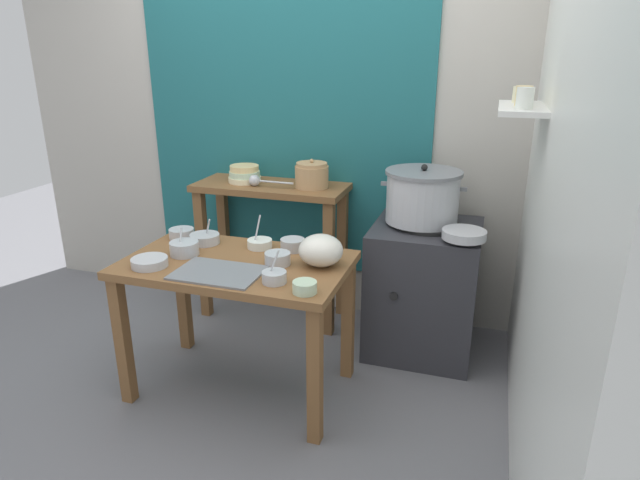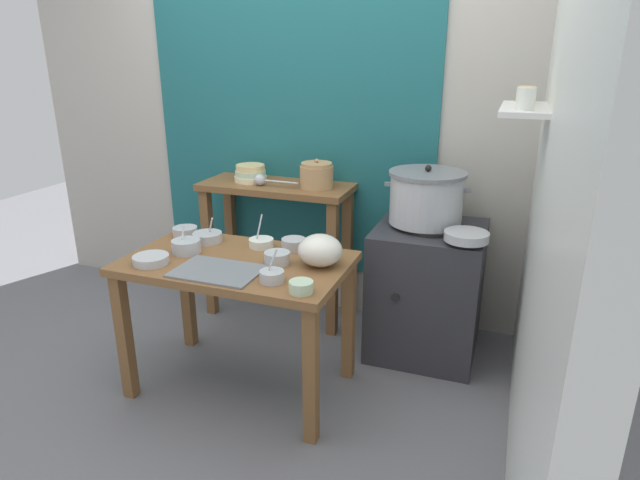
{
  "view_description": "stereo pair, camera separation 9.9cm",
  "coord_description": "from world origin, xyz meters",
  "px_view_note": "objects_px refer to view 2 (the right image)",
  "views": [
    {
      "loc": [
        1.15,
        -2.23,
        1.7
      ],
      "look_at": [
        0.39,
        0.14,
        0.82
      ],
      "focal_mm": 30.37,
      "sensor_mm": 36.0,
      "label": 1
    },
    {
      "loc": [
        1.24,
        -2.2,
        1.7
      ],
      "look_at": [
        0.39,
        0.14,
        0.82
      ],
      "focal_mm": 30.37,
      "sensor_mm": 36.0,
      "label": 2
    }
  ],
  "objects_px": {
    "prep_table": "(237,280)",
    "serving_tray": "(217,271)",
    "stove_block": "(427,290)",
    "ladle": "(262,180)",
    "back_shelf_table": "(277,217)",
    "prep_bowl_7": "(277,257)",
    "bowl_stack_enamel": "(251,174)",
    "prep_bowl_1": "(151,259)",
    "clay_pot": "(317,175)",
    "prep_bowl_6": "(272,276)",
    "prep_bowl_3": "(186,246)",
    "steamer_pot": "(426,197)",
    "plastic_bag": "(320,250)",
    "prep_bowl_5": "(261,242)",
    "prep_bowl_8": "(185,231)",
    "prep_bowl_4": "(207,237)",
    "prep_bowl_2": "(294,244)",
    "wide_pan": "(466,236)",
    "prep_bowl_0": "(301,286)"
  },
  "relations": [
    {
      "from": "plastic_bag",
      "to": "prep_bowl_8",
      "type": "height_order",
      "value": "plastic_bag"
    },
    {
      "from": "ladle",
      "to": "prep_bowl_2",
      "type": "xyz_separation_m",
      "value": [
        0.44,
        -0.54,
        -0.18
      ]
    },
    {
      "from": "stove_block",
      "to": "ladle",
      "type": "distance_m",
      "value": 1.2
    },
    {
      "from": "ladle",
      "to": "prep_bowl_4",
      "type": "distance_m",
      "value": 0.62
    },
    {
      "from": "steamer_pot",
      "to": "prep_bowl_0",
      "type": "distance_m",
      "value": 1.05
    },
    {
      "from": "stove_block",
      "to": "prep_bowl_3",
      "type": "height_order",
      "value": "prep_bowl_3"
    },
    {
      "from": "stove_block",
      "to": "prep_bowl_6",
      "type": "xyz_separation_m",
      "value": [
        -0.56,
        -0.9,
        0.37
      ]
    },
    {
      "from": "prep_bowl_3",
      "to": "prep_bowl_7",
      "type": "distance_m",
      "value": 0.5
    },
    {
      "from": "steamer_pot",
      "to": "prep_bowl_5",
      "type": "height_order",
      "value": "steamer_pot"
    },
    {
      "from": "steamer_pot",
      "to": "bowl_stack_enamel",
      "type": "distance_m",
      "value": 1.15
    },
    {
      "from": "ladle",
      "to": "serving_tray",
      "type": "distance_m",
      "value": 0.99
    },
    {
      "from": "plastic_bag",
      "to": "prep_bowl_4",
      "type": "relative_size",
      "value": 1.36
    },
    {
      "from": "wide_pan",
      "to": "prep_bowl_7",
      "type": "bearing_deg",
      "value": -149.91
    },
    {
      "from": "prep_bowl_7",
      "to": "wide_pan",
      "type": "bearing_deg",
      "value": 30.09
    },
    {
      "from": "ladle",
      "to": "plastic_bag",
      "type": "distance_m",
      "value": 0.96
    },
    {
      "from": "ladle",
      "to": "plastic_bag",
      "type": "height_order",
      "value": "ladle"
    },
    {
      "from": "prep_bowl_1",
      "to": "stove_block",
      "type": "bearing_deg",
      "value": 36.92
    },
    {
      "from": "ladle",
      "to": "prep_bowl_1",
      "type": "xyz_separation_m",
      "value": [
        -0.13,
        -0.96,
        -0.19
      ]
    },
    {
      "from": "back_shelf_table",
      "to": "prep_bowl_7",
      "type": "height_order",
      "value": "back_shelf_table"
    },
    {
      "from": "steamer_pot",
      "to": "prep_bowl_8",
      "type": "bearing_deg",
      "value": -157.42
    },
    {
      "from": "steamer_pot",
      "to": "prep_bowl_1",
      "type": "xyz_separation_m",
      "value": [
        -1.16,
        -0.92,
        -0.18
      ]
    },
    {
      "from": "bowl_stack_enamel",
      "to": "clay_pot",
      "type": "bearing_deg",
      "value": -1.22
    },
    {
      "from": "prep_bowl_0",
      "to": "prep_table",
      "type": "bearing_deg",
      "value": 151.33
    },
    {
      "from": "wide_pan",
      "to": "prep_bowl_6",
      "type": "distance_m",
      "value": 1.03
    },
    {
      "from": "prep_table",
      "to": "bowl_stack_enamel",
      "type": "bearing_deg",
      "value": 112.04
    },
    {
      "from": "prep_bowl_5",
      "to": "prep_bowl_8",
      "type": "height_order",
      "value": "prep_bowl_5"
    },
    {
      "from": "prep_bowl_5",
      "to": "prep_bowl_7",
      "type": "relative_size",
      "value": 1.37
    },
    {
      "from": "prep_bowl_2",
      "to": "prep_bowl_7",
      "type": "bearing_deg",
      "value": -89.85
    },
    {
      "from": "clay_pot",
      "to": "prep_bowl_6",
      "type": "relative_size",
      "value": 1.41
    },
    {
      "from": "back_shelf_table",
      "to": "serving_tray",
      "type": "distance_m",
      "value": 1.03
    },
    {
      "from": "stove_block",
      "to": "bowl_stack_enamel",
      "type": "distance_m",
      "value": 1.32
    },
    {
      "from": "prep_bowl_1",
      "to": "prep_bowl_3",
      "type": "bearing_deg",
      "value": 67.57
    },
    {
      "from": "stove_block",
      "to": "prep_bowl_4",
      "type": "distance_m",
      "value": 1.28
    },
    {
      "from": "prep_bowl_8",
      "to": "back_shelf_table",
      "type": "bearing_deg",
      "value": 66.39
    },
    {
      "from": "prep_table",
      "to": "prep_bowl_8",
      "type": "distance_m",
      "value": 0.51
    },
    {
      "from": "prep_table",
      "to": "bowl_stack_enamel",
      "type": "xyz_separation_m",
      "value": [
        -0.35,
        0.85,
        0.34
      ]
    },
    {
      "from": "steamer_pot",
      "to": "prep_bowl_5",
      "type": "xyz_separation_m",
      "value": [
        -0.76,
        -0.52,
        -0.18
      ]
    },
    {
      "from": "serving_tray",
      "to": "prep_bowl_8",
      "type": "height_order",
      "value": "prep_bowl_8"
    },
    {
      "from": "plastic_bag",
      "to": "prep_bowl_5",
      "type": "bearing_deg",
      "value": 160.39
    },
    {
      "from": "ladle",
      "to": "back_shelf_table",
      "type": "bearing_deg",
      "value": 48.66
    },
    {
      "from": "prep_table",
      "to": "prep_bowl_2",
      "type": "relative_size",
      "value": 8.75
    },
    {
      "from": "prep_bowl_4",
      "to": "stove_block",
      "type": "bearing_deg",
      "value": 25.43
    },
    {
      "from": "prep_bowl_0",
      "to": "prep_bowl_2",
      "type": "bearing_deg",
      "value": 116.14
    },
    {
      "from": "steamer_pot",
      "to": "prep_bowl_3",
      "type": "bearing_deg",
      "value": -145.84
    },
    {
      "from": "clay_pot",
      "to": "bowl_stack_enamel",
      "type": "relative_size",
      "value": 0.98
    },
    {
      "from": "steamer_pot",
      "to": "plastic_bag",
      "type": "distance_m",
      "value": 0.77
    },
    {
      "from": "serving_tray",
      "to": "prep_bowl_8",
      "type": "xyz_separation_m",
      "value": [
        -0.43,
        0.39,
        0.02
      ]
    },
    {
      "from": "bowl_stack_enamel",
      "to": "serving_tray",
      "type": "bearing_deg",
      "value": -71.66
    },
    {
      "from": "prep_table",
      "to": "serving_tray",
      "type": "height_order",
      "value": "serving_tray"
    },
    {
      "from": "serving_tray",
      "to": "prep_bowl_8",
      "type": "bearing_deg",
      "value": 137.72
    }
  ]
}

